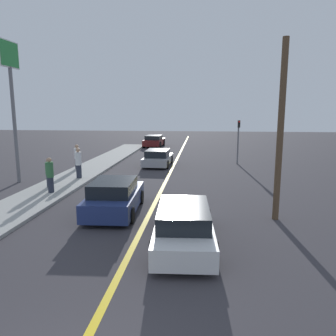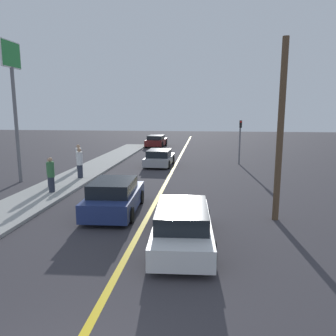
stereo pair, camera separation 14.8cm
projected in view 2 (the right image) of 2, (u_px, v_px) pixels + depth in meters
road_center_line at (172, 172)px, 22.15m from camera, size 0.20×60.00×0.01m
sidewalk_left at (85, 172)px, 21.83m from camera, size 2.55×34.06×0.14m
car_near_right_lane at (182, 225)px, 10.30m from camera, size 2.07×4.84×1.30m
car_ahead_center at (114, 197)px, 13.45m from camera, size 2.10×4.19×1.39m
car_far_distant at (159, 158)px, 24.66m from camera, size 2.04×4.01×1.23m
car_parked_left_lot at (156, 141)px, 37.26m from camera, size 2.18×4.06×1.30m
pedestrian_near_curb at (51, 175)px, 16.20m from camera, size 0.34×0.34×1.74m
pedestrian_mid_group at (50, 172)px, 17.29m from camera, size 0.36×0.36×1.57m
pedestrian_far_standing at (80, 163)px, 19.60m from camera, size 0.37×0.37×1.81m
pedestrian_by_sign at (79, 157)px, 22.61m from camera, size 0.39×0.39×1.69m
traffic_light at (240, 137)px, 25.06m from camera, size 0.18×0.40×3.39m
roadside_sign at (13, 80)px, 18.23m from camera, size 0.20×1.84×7.92m
utility_pole at (280, 132)px, 12.11m from camera, size 0.24×0.24×6.76m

